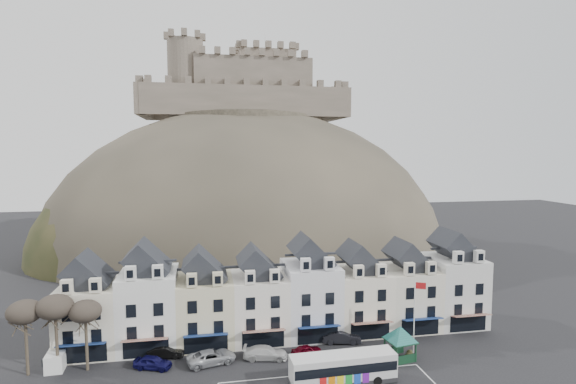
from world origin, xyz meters
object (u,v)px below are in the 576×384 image
at_px(car_maroon, 307,350).
at_px(car_silver, 212,357).
at_px(flagpole, 415,312).
at_px(white_van, 58,358).
at_px(car_white, 265,353).
at_px(car_navy, 153,362).
at_px(bus, 343,367).
at_px(bus_shelter, 400,334).
at_px(red_buoy, 388,355).
at_px(car_black, 166,352).
at_px(car_charcoal, 341,337).

bearing_deg(car_maroon, car_silver, 80.75).
bearing_deg(flagpole, car_maroon, 171.90).
relative_size(flagpole, white_van, 2.06).
height_order(car_silver, car_white, car_silver).
xyz_separation_m(car_navy, car_silver, (6.40, 0.00, 0.05)).
bearing_deg(bus, car_maroon, 106.95).
relative_size(bus_shelter, car_navy, 1.44).
relative_size(flagpole, car_silver, 1.64).
bearing_deg(red_buoy, bus_shelter, 22.32).
xyz_separation_m(bus, car_navy, (-19.69, 6.80, -1.01)).
xyz_separation_m(red_buoy, car_white, (-13.46, 3.59, -0.18)).
bearing_deg(flagpole, bus, -154.36).
bearing_deg(white_van, car_black, -3.55).
xyz_separation_m(car_navy, car_white, (12.54, 0.00, 0.03)).
bearing_deg(white_van, bus, -20.68).
bearing_deg(car_navy, car_white, -70.57).
xyz_separation_m(red_buoy, car_charcoal, (-3.56, 6.09, -0.12)).
xyz_separation_m(car_silver, car_white, (6.14, 0.00, -0.02)).
height_order(bus, car_black, bus).
relative_size(bus, white_van, 2.57).
height_order(flagpole, car_maroon, flagpole).
xyz_separation_m(bus_shelter, car_white, (-15.24, 2.86, -2.27)).
height_order(flagpole, car_black, flagpole).
xyz_separation_m(bus, flagpole, (10.40, 4.99, 3.36)).
bearing_deg(red_buoy, car_maroon, 157.30).
bearing_deg(white_van, car_charcoal, -3.55).
distance_m(bus, car_charcoal, 9.74).
bearing_deg(car_white, car_black, 88.47).
relative_size(car_black, car_charcoal, 0.87).
bearing_deg(red_buoy, car_silver, 169.61).
xyz_separation_m(red_buoy, car_silver, (-19.60, 3.59, -0.15)).
relative_size(white_van, car_charcoal, 0.90).
xyz_separation_m(bus_shelter, red_buoy, (-1.77, -0.73, -2.10)).
bearing_deg(flagpole, car_white, 174.13).
distance_m(bus_shelter, car_black, 27.21).
height_order(white_van, car_silver, white_van).
xyz_separation_m(white_van, car_charcoal, (32.91, 0.00, -0.17)).
distance_m(flagpole, car_silver, 24.15).
bearing_deg(car_black, car_maroon, -91.44).
xyz_separation_m(flagpole, car_navy, (-30.09, 1.80, -4.37)).
distance_m(bus_shelter, flagpole, 3.28).
relative_size(bus_shelter, red_buoy, 3.35).
distance_m(red_buoy, car_maroon, 9.31).
bearing_deg(bus_shelter, car_maroon, 154.18).
bearing_deg(bus_shelter, flagpole, 14.21).
xyz_separation_m(white_van, car_maroon, (27.89, -2.50, -0.36)).
xyz_separation_m(white_van, car_black, (11.67, 0.00, -0.27)).
distance_m(white_van, car_white, 23.15).
xyz_separation_m(car_black, car_maroon, (16.21, -2.50, -0.08)).
height_order(red_buoy, car_navy, red_buoy).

